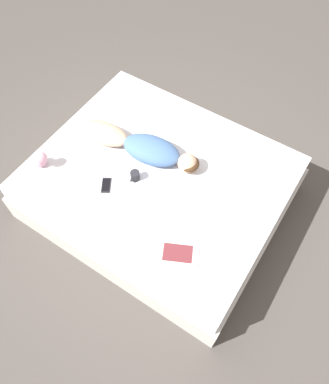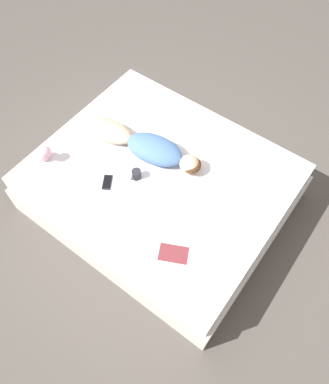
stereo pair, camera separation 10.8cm
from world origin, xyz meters
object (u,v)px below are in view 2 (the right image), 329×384
(person, at_px, (143,145))
(cell_phone, at_px, (107,182))
(open_magazine, at_px, (176,241))
(coffee_mug, at_px, (136,174))

(person, relative_size, cell_phone, 7.17)
(open_magazine, height_order, cell_phone, same)
(open_magazine, relative_size, coffee_mug, 4.92)
(coffee_mug, xyz_separation_m, cell_phone, (0.20, -0.18, -0.04))
(cell_phone, bearing_deg, open_magazine, 140.90)
(person, relative_size, coffee_mug, 10.84)
(person, distance_m, cell_phone, 0.49)
(open_magazine, height_order, coffee_mug, coffee_mug)
(open_magazine, relative_size, cell_phone, 3.25)
(person, xyz_separation_m, open_magazine, (0.58, 0.80, -0.08))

